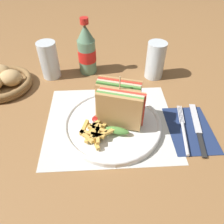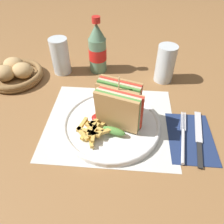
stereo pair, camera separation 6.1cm
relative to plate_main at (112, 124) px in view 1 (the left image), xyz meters
The scene contains 13 objects.
ground_plane 0.03m from the plate_main, ahead, with size 4.00×4.00×0.00m, color olive.
placemat 0.02m from the plate_main, 105.42° to the left, with size 0.37×0.32×0.00m.
plate_main is the anchor object (origin of this frame).
club_sandwich 0.07m from the plate_main, 13.94° to the left, with size 0.13×0.12×0.15m.
fries_pile 0.07m from the plate_main, 138.51° to the right, with size 0.10×0.11×0.02m.
ketchup_blob 0.04m from the plate_main, 168.51° to the left, with size 0.04×0.03×0.01m.
napkin 0.22m from the plate_main, ahead, with size 0.12×0.18×0.00m.
fork 0.20m from the plate_main, 11.86° to the right, with size 0.04×0.19×0.01m.
knife 0.24m from the plate_main, ahead, with size 0.05×0.20×0.00m.
coke_bottle_near 0.32m from the plate_main, 104.29° to the left, with size 0.07×0.07×0.20m.
glass_near 0.31m from the plate_main, 56.34° to the left, with size 0.07×0.07×0.13m.
glass_far 0.35m from the plate_main, 127.55° to the left, with size 0.07×0.07×0.13m.
bread_basket 0.42m from the plate_main, 150.19° to the left, with size 0.19×0.19×0.07m.
Camera 1 is at (-0.05, -0.43, 0.46)m, focal length 35.00 mm.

